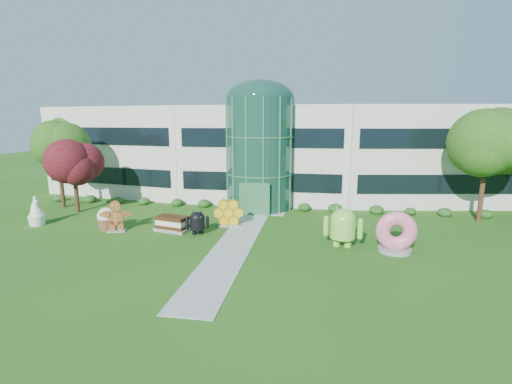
% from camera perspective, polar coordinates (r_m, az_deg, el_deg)
% --- Properties ---
extents(ground, '(140.00, 140.00, 0.00)m').
position_cam_1_polar(ground, '(23.15, -4.00, -9.09)').
color(ground, '#215114').
rests_on(ground, ground).
extents(building, '(46.00, 15.00, 9.30)m').
position_cam_1_polar(building, '(39.61, 1.96, 6.21)').
color(building, beige).
rests_on(building, ground).
extents(atrium, '(6.00, 6.00, 9.80)m').
position_cam_1_polar(atrium, '(33.67, 0.63, 5.80)').
color(atrium, '#194738').
rests_on(atrium, ground).
extents(walkway, '(2.40, 20.00, 0.04)m').
position_cam_1_polar(walkway, '(24.99, -2.94, -7.51)').
color(walkway, '#9E9E93').
rests_on(walkway, ground).
extents(tree_red, '(4.00, 4.00, 6.00)m').
position_cam_1_polar(tree_red, '(35.64, -26.09, 1.89)').
color(tree_red, '#3F0C14').
rests_on(tree_red, ground).
extents(trees_backdrop, '(52.00, 8.00, 8.40)m').
position_cam_1_polar(trees_backdrop, '(34.72, 0.88, 4.80)').
color(trees_backdrop, '#244F13').
rests_on(trees_backdrop, ground).
extents(android_green, '(2.81, 2.10, 2.91)m').
position_cam_1_polar(android_green, '(24.15, 13.23, -4.89)').
color(android_green, '#83CE42').
rests_on(android_green, ground).
extents(android_black, '(2.02, 1.72, 1.93)m').
position_cam_1_polar(android_black, '(26.47, -9.02, -4.43)').
color(android_black, black).
rests_on(android_black, ground).
extents(donut, '(2.49, 1.21, 2.58)m').
position_cam_1_polar(donut, '(24.23, 20.70, -5.66)').
color(donut, '#DA5283').
rests_on(donut, ground).
extents(gingerbread, '(2.66, 1.69, 2.29)m').
position_cam_1_polar(gingerbread, '(28.66, -20.76, -3.45)').
color(gingerbread, brown).
rests_on(gingerbread, ground).
extents(ice_cream_sandwich, '(2.74, 1.82, 1.12)m').
position_cam_1_polar(ice_cream_sandwich, '(27.68, -12.76, -4.76)').
color(ice_cream_sandwich, black).
rests_on(ice_cream_sandwich, ground).
extents(honeycomb, '(2.56, 1.52, 1.90)m').
position_cam_1_polar(honeycomb, '(28.24, -4.25, -3.38)').
color(honeycomb, gold).
rests_on(honeycomb, ground).
extents(froyo, '(1.66, 1.66, 2.30)m').
position_cam_1_polar(froyo, '(32.97, -30.76, -2.47)').
color(froyo, white).
rests_on(froyo, ground).
extents(cupcake, '(1.73, 1.73, 1.67)m').
position_cam_1_polar(cupcake, '(29.40, -22.01, -3.82)').
color(cupcake, white).
rests_on(cupcake, ground).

